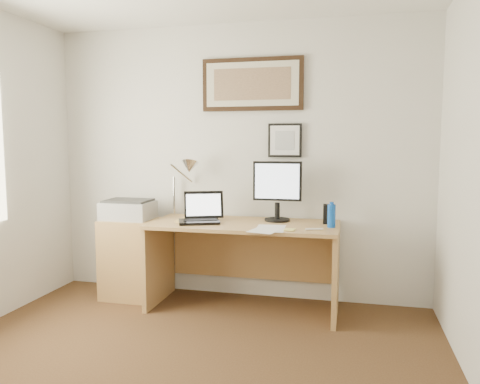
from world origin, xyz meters
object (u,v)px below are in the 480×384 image
(side_cabinet, at_px, (132,258))
(printer, at_px, (128,209))
(book, at_px, (181,219))
(desk, at_px, (246,248))
(laptop, at_px, (201,215))
(lcd_monitor, at_px, (277,188))
(water_bottle, at_px, (331,216))

(side_cabinet, bearing_deg, printer, 146.49)
(side_cabinet, bearing_deg, book, -5.63)
(printer, bearing_deg, desk, 0.67)
(laptop, distance_m, lcd_monitor, 0.70)
(water_bottle, xyz_separation_m, desk, (-0.74, 0.12, -0.33))
(lcd_monitor, bearing_deg, printer, -176.40)
(book, relative_size, laptop, 0.68)
(water_bottle, relative_size, laptop, 0.46)
(lcd_monitor, distance_m, printer, 1.39)
(book, bearing_deg, water_bottle, -1.52)
(side_cabinet, distance_m, lcd_monitor, 1.50)
(printer, bearing_deg, laptop, -9.17)
(desk, height_order, laptop, laptop)
(side_cabinet, xyz_separation_m, desk, (1.07, 0.04, 0.15))
(side_cabinet, relative_size, book, 2.64)
(desk, height_order, lcd_monitor, lcd_monitor)
(desk, relative_size, printer, 3.64)
(desk, height_order, printer, printer)
(side_cabinet, xyz_separation_m, water_bottle, (1.81, -0.08, 0.48))
(laptop, bearing_deg, printer, 170.83)
(side_cabinet, relative_size, laptop, 1.79)
(side_cabinet, distance_m, desk, 1.08)
(lcd_monitor, bearing_deg, desk, -164.52)
(laptop, relative_size, lcd_monitor, 0.78)
(side_cabinet, bearing_deg, lcd_monitor, 4.65)
(water_bottle, height_order, desk, water_bottle)
(desk, xyz_separation_m, printer, (-1.10, -0.01, 0.30))
(lcd_monitor, bearing_deg, side_cabinet, -175.35)
(laptop, height_order, printer, laptop)
(laptop, bearing_deg, book, 166.67)
(laptop, distance_m, printer, 0.75)
(printer, bearing_deg, lcd_monitor, 3.60)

